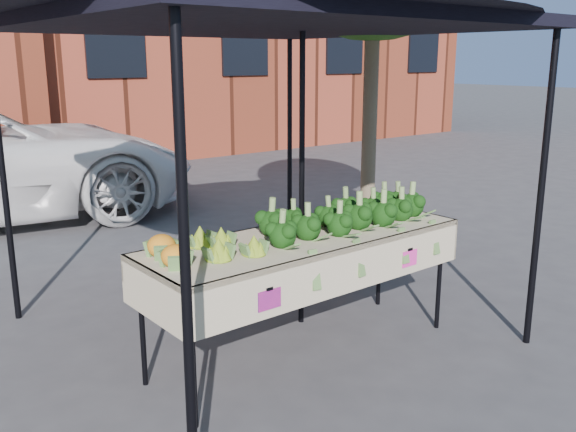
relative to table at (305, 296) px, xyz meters
The scene contains 7 objects.
ground 0.46m from the table, 153.07° to the left, with size 90.00×90.00×0.00m, color #37373A.
table is the anchor object (origin of this frame).
canopy 1.07m from the table, 90.70° to the left, with size 3.16×3.16×2.74m, color black, non-canonical shape.
broccoli_heap 0.69m from the table, ahead, with size 1.58×0.55×0.24m, color black.
romanesco_cluster 0.86m from the table, behind, with size 0.41×0.55×0.18m, color #83A72A.
cauliflower_pair 1.17m from the table, behind, with size 0.21×0.41×0.16m, color orange.
street_tree 2.35m from the table, 30.56° to the left, with size 2.01×2.01×3.97m, color #1E4C14, non-canonical shape.
Camera 1 is at (-2.63, -3.29, 2.10)m, focal length 39.19 mm.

